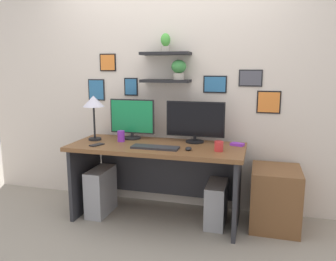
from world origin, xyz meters
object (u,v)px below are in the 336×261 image
monitor_left (132,119)px  computer_tower_left (101,191)px  keyboard (155,147)px  cell_phone (97,145)px  desk_lamp (94,104)px  drawer_cabinet (275,198)px  scissors_tray (237,144)px  water_cup (121,136)px  monitor_right (195,121)px  desk (158,164)px  coffee_mug (219,146)px  computer_tower_right (216,204)px  computer_mouse (188,149)px

monitor_left → computer_tower_left: monitor_left is taller
keyboard → cell_phone: (-0.58, -0.03, -0.01)m
desk_lamp → drawer_cabinet: size_ratio=0.80×
desk_lamp → scissors_tray: desk_lamp is taller
monitor_left → computer_tower_left: bearing=-135.0°
water_cup → computer_tower_left: water_cup is taller
desk_lamp → cell_phone: size_ratio=3.25×
monitor_right → scissors_tray: size_ratio=4.83×
desk → monitor_right: 0.56m
monitor_left → keyboard: bearing=-44.5°
coffee_mug → drawer_cabinet: (0.51, 0.21, -0.51)m
cell_phone → computer_tower_left: cell_phone is taller
desk_lamp → water_cup: size_ratio=4.13×
computer_tower_right → scissors_tray: bearing=41.8°
desk → computer_mouse: (0.34, -0.18, 0.22)m
scissors_tray → drawer_cabinet: size_ratio=0.21×
desk → cell_phone: cell_phone is taller
water_cup → keyboard: bearing=-24.5°
drawer_cabinet → computer_tower_right: size_ratio=1.40×
desk → computer_tower_right: 0.68m
water_cup → computer_tower_right: (0.97, -0.02, -0.60)m
keyboard → drawer_cabinet: size_ratio=0.78×
drawer_cabinet → cell_phone: bearing=-170.0°
desk → keyboard: 0.29m
cell_phone → drawer_cabinet: bearing=31.1°
keyboard → computer_mouse: 0.31m
cell_phone → computer_tower_left: bearing=129.4°
scissors_tray → water_cup: 1.15m
desk_lamp → drawer_cabinet: (1.80, 0.08, -0.84)m
cell_phone → computer_tower_left: size_ratio=0.30×
cell_phone → computer_tower_right: bearing=31.3°
keyboard → computer_tower_left: 0.82m
coffee_mug → computer_tower_left: size_ratio=0.19×
desk → coffee_mug: 0.67m
computer_tower_left → computer_tower_right: 1.18m
monitor_left → water_cup: bearing=-109.7°
desk → desk_lamp: size_ratio=3.68×
cell_phone → scissors_tray: size_ratio=1.17×
cell_phone → water_cup: water_cup is taller
coffee_mug → scissors_tray: (0.14, 0.27, -0.03)m
computer_mouse → computer_tower_right: 0.63m
monitor_left → scissors_tray: monitor_left is taller
cell_phone → computer_tower_right: (1.13, 0.20, -0.55)m
desk_lamp → computer_tower_left: size_ratio=0.96×
monitor_left → monitor_right: bearing=0.0°
computer_tower_right → desk: bearing=178.1°
cell_phone → water_cup: (0.16, 0.22, 0.05)m
cell_phone → scissors_tray: bearing=36.3°
computer_mouse → drawer_cabinet: (0.78, 0.25, -0.48)m
cell_phone → scissors_tray: (1.30, 0.35, 0.01)m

